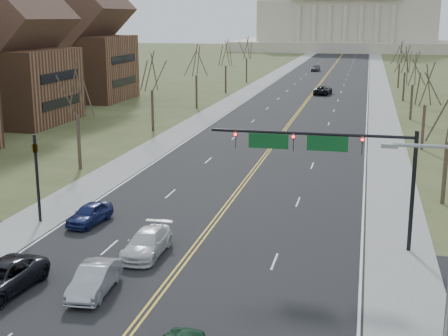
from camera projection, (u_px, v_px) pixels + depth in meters
The scene contains 28 objects.
road at pixel (321, 83), 131.09m from camera, with size 20.00×380.00×0.01m, color black.
cross_road at pixel (168, 282), 32.57m from camera, with size 120.00×14.00×0.01m, color black.
sidewalk_left at pixel (264, 82), 133.69m from camera, with size 4.00×380.00×0.03m, color gray.
sidewalk_right at pixel (379, 84), 128.48m from camera, with size 4.00×380.00×0.03m, color gray.
center_line at pixel (321, 83), 131.09m from camera, with size 0.42×380.00×0.01m, color gold.
edge_line_left at pixel (274, 82), 133.22m from camera, with size 0.15×380.00×0.01m, color silver.
edge_line_right at pixel (368, 84), 128.96m from camera, with size 0.15×380.00×0.01m, color silver.
capitol at pixel (347, 15), 260.28m from camera, with size 90.00×60.00×50.00m.
signal_mast at pixel (326, 152), 36.70m from camera, with size 12.12×0.44×7.20m.
signal_left at pixel (37, 168), 41.30m from camera, with size 0.32×0.36×6.00m.
street_light at pixel (446, 248), 22.89m from camera, with size 2.90×0.25×9.07m.
tree_l_0 at pixel (76, 93), 55.15m from camera, with size 3.96×3.96×9.00m.
tree_r_1 at pixel (426, 87), 63.66m from camera, with size 3.74×3.74×8.50m.
tree_l_1 at pixel (152, 74), 74.09m from camera, with size 3.96×3.96×9.00m.
tree_r_2 at pixel (414, 71), 82.61m from camera, with size 3.74×3.74×8.50m.
tree_l_2 at pixel (196, 62), 93.04m from camera, with size 3.96×3.96×9.00m.
tree_r_3 at pixel (406, 61), 101.55m from camera, with size 3.74×3.74×8.50m.
tree_l_3 at pixel (226, 54), 111.98m from camera, with size 3.96×3.96×9.00m.
tree_r_4 at pixel (400, 54), 120.50m from camera, with size 3.74×3.74×8.50m.
tree_l_4 at pixel (247, 49), 130.93m from camera, with size 3.96×3.96×9.00m.
bldg_left_mid at pixel (5, 57), 80.06m from camera, with size 15.10×14.28×20.75m.
bldg_left_far at pixel (75, 42), 102.99m from camera, with size 17.10×14.28×23.25m.
car_sb_inner_lead at pixel (94, 279), 31.11m from camera, with size 1.54×4.41×1.45m, color #9C9EA4.
car_sb_outer_lead at pixel (0, 278), 31.10m from camera, with size 2.56×5.54×1.54m, color black.
car_sb_inner_second at pixel (147, 243), 36.15m from camera, with size 1.99×4.88×1.42m, color silver.
car_sb_outer_second at pixel (90, 214), 41.60m from camera, with size 1.62×4.04×1.38m, color navy.
car_far_nb at pixel (323, 90), 111.46m from camera, with size 2.57×5.57×1.55m, color black.
car_far_sb at pixel (316, 68), 159.55m from camera, with size 1.96×4.87×1.66m, color #51545A.
Camera 1 is at (9.60, -22.84, 13.47)m, focal length 50.00 mm.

